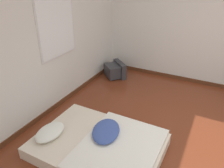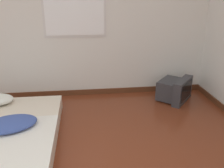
% 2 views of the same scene
% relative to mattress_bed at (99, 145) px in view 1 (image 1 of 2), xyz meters
% --- Properties ---
extents(ground_plane, '(20.00, 20.00, 0.00)m').
position_rel_mattress_bed_xyz_m(ground_plane, '(0.68, -1.30, -0.12)').
color(ground_plane, maroon).
extents(wall_back, '(7.22, 0.08, 2.60)m').
position_rel_mattress_bed_xyz_m(wall_back, '(0.68, 1.41, 1.17)').
color(wall_back, silver).
rests_on(wall_back, ground_plane).
extents(wall_right, '(0.08, 7.77, 2.60)m').
position_rel_mattress_bed_xyz_m(wall_right, '(3.12, -1.30, 1.16)').
color(wall_right, silver).
rests_on(wall_right, ground_plane).
extents(mattress_bed, '(1.38, 1.87, 0.33)m').
position_rel_mattress_bed_xyz_m(mattress_bed, '(0.00, 0.00, 0.00)').
color(mattress_bed, beige).
rests_on(mattress_bed, ground_plane).
extents(crt_tv, '(0.66, 0.67, 0.38)m').
position_rel_mattress_bed_xyz_m(crt_tv, '(2.49, 0.98, 0.06)').
color(crt_tv, '#333338').
rests_on(crt_tv, ground_plane).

